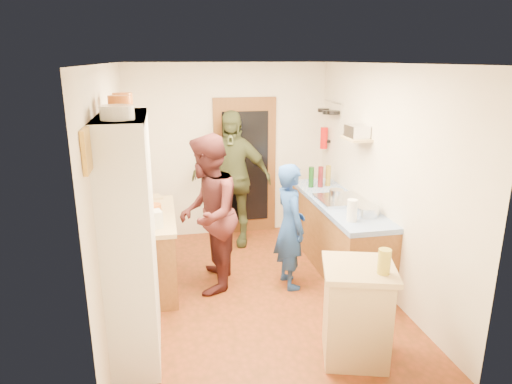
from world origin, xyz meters
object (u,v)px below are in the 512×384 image
object	(u,v)px
person_hob	(293,227)
right_counter_base	(337,235)
person_back	(232,179)
island_base	(356,315)
person_left	(211,213)
hutch_body	(131,238)

from	to	relation	value
person_hob	right_counter_base	bearing A→B (deg)	-65.43
person_back	island_base	bearing A→B (deg)	-59.59
island_base	person_back	bearing A→B (deg)	102.95
person_hob	person_left	world-z (taller)	person_left
person_back	person_left	bearing A→B (deg)	-91.91
hutch_body	person_left	distance (m)	1.36
hutch_body	person_hob	xyz separation A→B (m)	(1.77, 0.87, -0.35)
right_counter_base	island_base	xyz separation A→B (m)	(-0.55, -1.88, 0.01)
person_left	person_back	bearing A→B (deg)	173.16
island_base	person_left	size ratio (longest dim) A/B	0.46
person_hob	hutch_body	bearing A→B (deg)	110.26
hutch_body	island_base	distance (m)	2.14
person_left	person_back	distance (m)	1.35
island_base	person_hob	distance (m)	1.50
person_left	person_back	xyz separation A→B (m)	(0.45, 1.27, 0.06)
island_base	person_left	world-z (taller)	person_left
hutch_body	person_back	size ratio (longest dim) A/B	1.12
island_base	person_hob	world-z (taller)	person_hob
person_left	island_base	bearing A→B (deg)	46.79
hutch_body	island_base	size ratio (longest dim) A/B	2.56
island_base	person_left	distance (m)	2.04
right_counter_base	person_hob	xyz separation A→B (m)	(-0.73, -0.43, 0.33)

